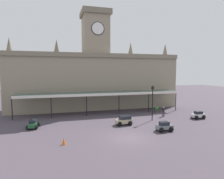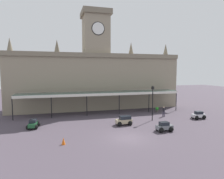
% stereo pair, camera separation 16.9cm
% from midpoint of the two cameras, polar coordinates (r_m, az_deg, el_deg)
% --- Properties ---
extents(ground_plane, '(140.00, 140.00, 0.00)m').
position_cam_midpoint_polar(ground_plane, '(22.66, 4.83, -13.91)').
color(ground_plane, '#493F49').
extents(station_building, '(33.00, 6.07, 19.08)m').
position_cam_midpoint_polar(station_building, '(39.52, -4.53, 3.66)').
color(station_building, gray).
rests_on(station_building, ground).
extents(entrance_canopy, '(28.50, 3.26, 3.81)m').
position_cam_midpoint_polar(entrance_canopy, '(34.57, -2.85, -0.96)').
color(entrance_canopy, '#38564C').
rests_on(entrance_canopy, ground).
extents(car_grey_sedan, '(2.05, 1.53, 1.19)m').
position_cam_midpoint_polar(car_grey_sedan, '(25.73, 15.16, -10.54)').
color(car_grey_sedan, slate).
rests_on(car_grey_sedan, ground).
extents(car_white_sedan, '(2.05, 1.53, 1.19)m').
position_cam_midpoint_polar(car_white_sedan, '(33.94, 23.97, -6.95)').
color(car_white_sedan, silver).
rests_on(car_white_sedan, ground).
extents(car_beige_estate, '(2.27, 1.58, 1.27)m').
position_cam_midpoint_polar(car_beige_estate, '(27.61, 3.70, -9.13)').
color(car_beige_estate, tan).
rests_on(car_beige_estate, ground).
extents(car_green_sedan, '(1.67, 2.14, 1.19)m').
position_cam_midpoint_polar(car_green_sedan, '(28.09, -21.76, -9.39)').
color(car_green_sedan, '#1E512D').
rests_on(car_green_sedan, ground).
extents(pedestrian_crossing_forecourt, '(0.37, 0.34, 1.67)m').
position_cam_midpoint_polar(pedestrian_crossing_forecourt, '(33.57, 14.93, -6.09)').
color(pedestrian_crossing_forecourt, '#3F384C').
rests_on(pedestrian_crossing_forecourt, ground).
extents(victorian_lamppost, '(0.30, 0.30, 5.32)m').
position_cam_midpoint_polar(victorian_lamppost, '(30.18, 11.89, -2.74)').
color(victorian_lamppost, black).
rests_on(victorian_lamppost, ground).
extents(traffic_cone, '(0.40, 0.40, 0.71)m').
position_cam_midpoint_polar(traffic_cone, '(21.23, -13.70, -14.38)').
color(traffic_cone, orange).
rests_on(traffic_cone, ground).
extents(planter_near_kerb, '(0.60, 0.60, 0.96)m').
position_cam_midpoint_polar(planter_near_kerb, '(36.86, 13.08, -5.69)').
color(planter_near_kerb, '#47423D').
rests_on(planter_near_kerb, ground).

